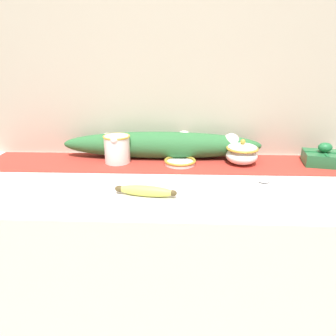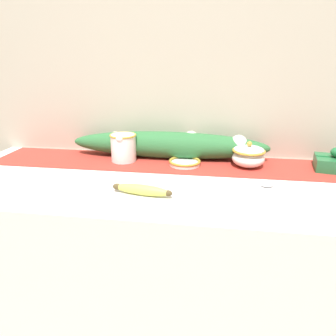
{
  "view_description": "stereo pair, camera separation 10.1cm",
  "coord_description": "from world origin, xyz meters",
  "px_view_note": "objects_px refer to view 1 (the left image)",
  "views": [
    {
      "loc": [
        0.07,
        -0.97,
        1.29
      ],
      "look_at": [
        0.04,
        -0.02,
        0.94
      ],
      "focal_mm": 32.0,
      "sensor_mm": 36.0,
      "label": 1
    },
    {
      "loc": [
        0.17,
        -0.96,
        1.29
      ],
      "look_at": [
        0.04,
        -0.02,
        0.94
      ],
      "focal_mm": 32.0,
      "sensor_mm": 36.0,
      "label": 2
    }
  ],
  "objects_px": {
    "cream_pitcher": "(117,148)",
    "banana": "(145,191)",
    "spoon": "(262,181)",
    "sugar_bowl": "(242,153)",
    "small_dish": "(180,162)",
    "gift_box": "(323,157)"
  },
  "relations": [
    {
      "from": "cream_pitcher",
      "to": "banana",
      "type": "xyz_separation_m",
      "value": [
        0.15,
        -0.31,
        -0.05
      ]
    },
    {
      "from": "spoon",
      "to": "sugar_bowl",
      "type": "bearing_deg",
      "value": 85.55
    },
    {
      "from": "small_dish",
      "to": "banana",
      "type": "distance_m",
      "value": 0.31
    },
    {
      "from": "cream_pitcher",
      "to": "banana",
      "type": "distance_m",
      "value": 0.35
    },
    {
      "from": "sugar_bowl",
      "to": "banana",
      "type": "xyz_separation_m",
      "value": [
        -0.35,
        -0.31,
        -0.03
      ]
    },
    {
      "from": "small_dish",
      "to": "spoon",
      "type": "relative_size",
      "value": 0.81
    },
    {
      "from": "banana",
      "to": "spoon",
      "type": "height_order",
      "value": "banana"
    },
    {
      "from": "cream_pitcher",
      "to": "sugar_bowl",
      "type": "xyz_separation_m",
      "value": [
        0.5,
        -0.0,
        -0.02
      ]
    },
    {
      "from": "banana",
      "to": "gift_box",
      "type": "distance_m",
      "value": 0.74
    },
    {
      "from": "cream_pitcher",
      "to": "spoon",
      "type": "distance_m",
      "value": 0.57
    },
    {
      "from": "gift_box",
      "to": "cream_pitcher",
      "type": "bearing_deg",
      "value": -179.51
    },
    {
      "from": "cream_pitcher",
      "to": "spoon",
      "type": "bearing_deg",
      "value": -19.66
    },
    {
      "from": "sugar_bowl",
      "to": "gift_box",
      "type": "distance_m",
      "value": 0.32
    },
    {
      "from": "small_dish",
      "to": "gift_box",
      "type": "xyz_separation_m",
      "value": [
        0.57,
        0.02,
        0.02
      ]
    },
    {
      "from": "banana",
      "to": "spoon",
      "type": "bearing_deg",
      "value": 17.38
    },
    {
      "from": "cream_pitcher",
      "to": "banana",
      "type": "height_order",
      "value": "cream_pitcher"
    },
    {
      "from": "cream_pitcher",
      "to": "spoon",
      "type": "relative_size",
      "value": 0.81
    },
    {
      "from": "cream_pitcher",
      "to": "small_dish",
      "type": "xyz_separation_m",
      "value": [
        0.25,
        -0.02,
        -0.05
      ]
    },
    {
      "from": "small_dish",
      "to": "spoon",
      "type": "bearing_deg",
      "value": -31.67
    },
    {
      "from": "cream_pitcher",
      "to": "sugar_bowl",
      "type": "relative_size",
      "value": 1.0
    },
    {
      "from": "small_dish",
      "to": "banana",
      "type": "relative_size",
      "value": 0.64
    },
    {
      "from": "sugar_bowl",
      "to": "cream_pitcher",
      "type": "bearing_deg",
      "value": 179.84
    }
  ]
}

